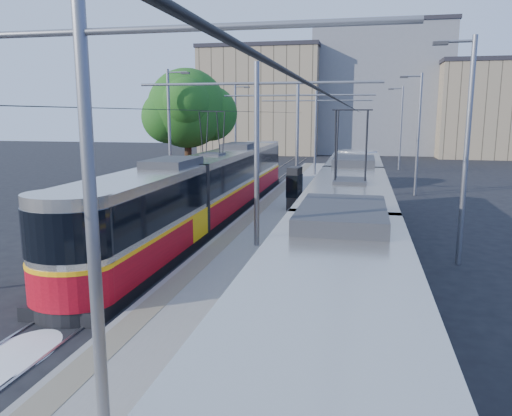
# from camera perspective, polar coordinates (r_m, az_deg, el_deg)

# --- Properties ---
(ground) EXTENTS (160.00, 160.00, 0.00)m
(ground) POSITION_cam_1_polar(r_m,az_deg,el_deg) (12.55, -7.75, -14.77)
(ground) COLOR black
(ground) RESTS_ON ground
(platform) EXTENTS (4.00, 50.00, 0.30)m
(platform) POSITION_cam_1_polar(r_m,az_deg,el_deg) (28.40, 3.84, 0.04)
(platform) COLOR gray
(platform) RESTS_ON ground
(tactile_strip_left) EXTENTS (0.70, 50.00, 0.01)m
(tactile_strip_left) POSITION_cam_1_polar(r_m,az_deg,el_deg) (28.61, 0.97, 0.46)
(tactile_strip_left) COLOR gray
(tactile_strip_left) RESTS_ON platform
(tactile_strip_right) EXTENTS (0.70, 50.00, 0.01)m
(tactile_strip_right) POSITION_cam_1_polar(r_m,az_deg,el_deg) (28.21, 6.76, 0.24)
(tactile_strip_right) COLOR gray
(tactile_strip_right) RESTS_ON platform
(rails) EXTENTS (8.71, 70.00, 0.03)m
(rails) POSITION_cam_1_polar(r_m,az_deg,el_deg) (28.43, 3.83, -0.22)
(rails) COLOR gray
(rails) RESTS_ON ground
(tram_left) EXTENTS (2.43, 28.39, 5.50)m
(tram_left) POSITION_cam_1_polar(r_m,az_deg,el_deg) (26.12, -4.89, 2.56)
(tram_left) COLOR black
(tram_left) RESTS_ON ground
(tram_right) EXTENTS (2.43, 28.99, 5.50)m
(tram_right) POSITION_cam_1_polar(r_m,az_deg,el_deg) (15.92, 10.51, -2.26)
(tram_right) COLOR black
(tram_right) RESTS_ON ground
(catenary) EXTENTS (9.20, 70.00, 7.00)m
(catenary) POSITION_cam_1_polar(r_m,az_deg,el_deg) (25.12, 3.02, 8.71)
(catenary) COLOR slate
(catenary) RESTS_ON platform
(street_lamps) EXTENTS (15.18, 38.22, 8.00)m
(street_lamps) POSITION_cam_1_polar(r_m,az_deg,el_deg) (31.91, 4.97, 8.48)
(street_lamps) COLOR slate
(street_lamps) RESTS_ON ground
(shelter) EXTENTS (0.79, 1.12, 2.30)m
(shelter) POSITION_cam_1_polar(r_m,az_deg,el_deg) (26.92, 4.41, 2.37)
(shelter) COLOR black
(shelter) RESTS_ON platform
(tree) EXTENTS (5.76, 5.32, 8.36)m
(tree) POSITION_cam_1_polar(r_m,az_deg,el_deg) (34.03, -7.20, 11.06)
(tree) COLOR #382314
(tree) RESTS_ON ground
(building_left) EXTENTS (16.32, 12.24, 14.45)m
(building_left) POSITION_cam_1_polar(r_m,az_deg,el_deg) (72.03, 0.87, 12.14)
(building_left) COLOR gray
(building_left) RESTS_ON ground
(building_centre) EXTENTS (18.36, 14.28, 17.38)m
(building_centre) POSITION_cam_1_polar(r_m,az_deg,el_deg) (74.74, 13.94, 12.90)
(building_centre) COLOR slate
(building_centre) RESTS_ON ground
(building_right) EXTENTS (14.28, 10.20, 11.98)m
(building_right) POSITION_cam_1_polar(r_m,az_deg,el_deg) (70.50, 25.61, 10.14)
(building_right) COLOR gray
(building_right) RESTS_ON ground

